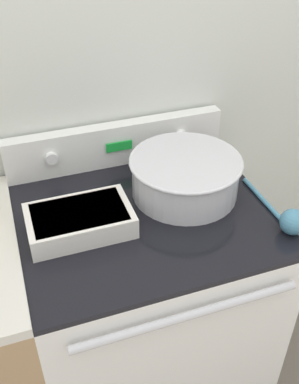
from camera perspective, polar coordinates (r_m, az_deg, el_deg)
kitchen_wall at (r=1.51m, az=-5.22°, el=14.56°), size 8.00×0.05×2.50m
stove_range at (r=1.70m, az=-0.47°, el=-15.15°), size 0.76×0.68×0.95m
control_panel at (r=1.56m, az=-4.19°, el=6.13°), size 0.76×0.07×0.15m
mixing_bowl at (r=1.41m, az=4.55°, el=2.28°), size 0.35×0.35×0.13m
casserole_dish at (r=1.29m, az=-8.86°, el=-3.47°), size 0.30×0.18×0.07m
ladle at (r=1.34m, az=17.39°, el=-3.37°), size 0.08×0.31×0.08m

